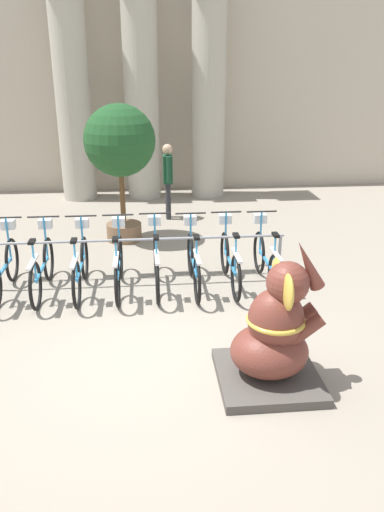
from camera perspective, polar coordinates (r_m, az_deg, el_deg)
name	(u,v)px	position (r m, az deg, el deg)	size (l,w,h in m)	color
ground_plane	(149,351)	(6.15, -4.92, -10.72)	(60.00, 60.00, 0.00)	gray
building_facade	(141,74)	(13.84, -5.88, 19.97)	(20.00, 0.20, 6.00)	#BCB29E
column_left	(72,92)	(12.96, -13.52, 17.79)	(1.05, 1.05, 5.16)	#ADA899
column_middle	(141,91)	(12.85, -5.82, 18.21)	(1.05, 1.05, 5.16)	#ADA899
column_right	(209,91)	(12.95, 1.91, 18.32)	(1.05, 1.05, 5.16)	#ADA899
bike_rack	(137,248)	(7.64, -6.30, 0.97)	(4.56, 0.05, 0.77)	gray
bicycle_0	(4,268)	(7.90, -20.74, -1.24)	(0.48, 1.74, 1.07)	black
bicycle_1	(42,266)	(7.76, -16.73, -1.15)	(0.48, 1.74, 1.07)	black
bicycle_2	(81,265)	(7.65, -12.60, -1.06)	(0.48, 1.74, 1.07)	black
bicycle_3	(119,264)	(7.60, -8.37, -0.91)	(0.48, 1.74, 1.07)	black
bicycle_4	(156,262)	(7.62, -4.12, -0.68)	(0.48, 1.74, 1.07)	black
bicycle_5	(193,262)	(7.61, 0.16, -0.66)	(0.48, 1.74, 1.07)	black
bicycle_6	(230,260)	(7.70, 4.34, -0.46)	(0.48, 1.74, 1.07)	black
bicycle_7	(266,259)	(7.79, 8.47, -0.38)	(0.48, 1.74, 1.07)	black
elephant_statue	(274,336)	(5.39, 9.38, -8.97)	(1.08, 1.08, 1.63)	#4C4742
person_pedestrian	(168,175)	(11.04, -2.79, 9.26)	(0.22, 0.47, 1.65)	#28282D
potted_tree	(120,147)	(9.51, -8.24, 12.28)	(1.33, 1.33, 2.59)	brown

